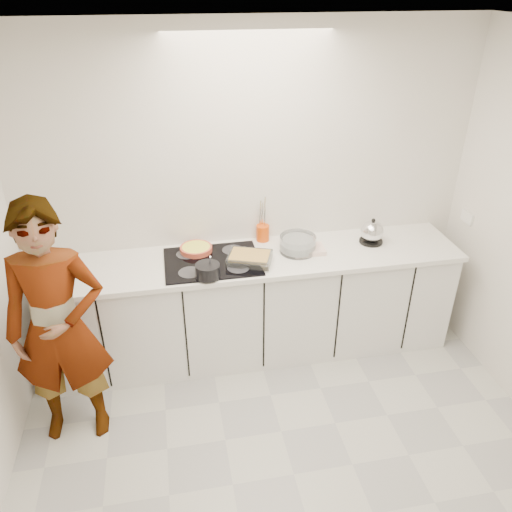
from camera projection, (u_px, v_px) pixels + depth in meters
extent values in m
cube|color=beige|center=(294.00, 474.00, 3.23)|extent=(3.60, 3.20, 0.00)
cube|color=white|center=(319.00, 40.00, 1.95)|extent=(3.60, 3.20, 0.00)
cube|color=beige|center=(249.00, 195.00, 3.96)|extent=(3.60, 0.00, 2.60)
cube|color=white|center=(467.00, 217.00, 4.13)|extent=(0.02, 0.15, 0.09)
cube|color=silver|center=(257.00, 307.00, 4.11)|extent=(3.20, 0.58, 0.87)
cube|color=white|center=(257.00, 259.00, 3.89)|extent=(3.24, 0.64, 0.04)
cube|color=black|center=(212.00, 262.00, 3.80)|extent=(0.72, 0.54, 0.01)
cylinder|color=#CD5037|center=(196.00, 249.00, 3.92)|extent=(0.32, 0.32, 0.04)
cylinder|color=#F3EE48|center=(196.00, 247.00, 3.91)|extent=(0.28, 0.28, 0.01)
cylinder|color=black|center=(208.00, 271.00, 3.57)|extent=(0.21, 0.21, 0.10)
cylinder|color=silver|center=(210.00, 264.00, 3.57)|extent=(0.02, 0.07, 0.15)
cube|color=silver|center=(250.00, 258.00, 3.77)|extent=(0.38, 0.33, 0.06)
cube|color=tan|center=(250.00, 256.00, 3.76)|extent=(0.34, 0.29, 0.02)
cylinder|color=silver|center=(298.00, 244.00, 3.92)|extent=(0.38, 0.38, 0.13)
cylinder|color=white|center=(298.00, 246.00, 3.93)|extent=(0.32, 0.32, 0.06)
cube|color=white|center=(309.00, 249.00, 3.94)|extent=(0.25, 0.19, 0.04)
cylinder|color=black|center=(371.00, 241.00, 4.08)|extent=(0.24, 0.24, 0.02)
sphere|color=silver|center=(372.00, 231.00, 4.04)|extent=(0.23, 0.23, 0.18)
sphere|color=black|center=(373.00, 220.00, 3.99)|extent=(0.04, 0.04, 0.03)
cylinder|color=#DE4809|center=(263.00, 233.00, 4.09)|extent=(0.13, 0.13, 0.13)
imported|color=silver|center=(59.00, 329.00, 3.15)|extent=(0.65, 0.44, 1.74)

